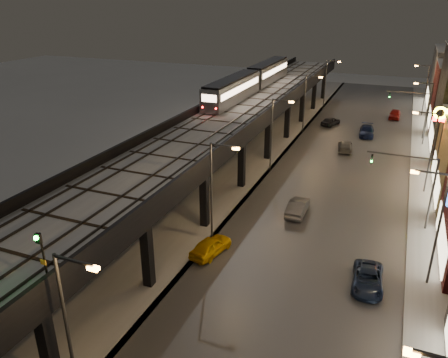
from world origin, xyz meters
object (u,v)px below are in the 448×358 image
(car_taxi, at_px, (211,246))
(car_near_white, at_px, (298,207))
(subway_train, at_px, (252,79))
(car_onc_white, at_px, (367,131))
(car_onc_dark, at_px, (368,280))
(car_onc_red, at_px, (395,115))
(car_far_white, at_px, (331,121))
(car_mid_dark, at_px, (345,146))
(rail_signal, at_px, (41,248))

(car_taxi, distance_m, car_near_white, 11.12)
(subway_train, relative_size, car_near_white, 7.05)
(car_near_white, bearing_deg, car_onc_white, -97.72)
(car_onc_dark, relative_size, car_onc_red, 1.06)
(car_taxi, relative_size, car_far_white, 1.03)
(car_mid_dark, bearing_deg, car_far_white, -79.74)
(car_near_white, bearing_deg, car_taxi, 62.38)
(rail_signal, bearing_deg, subway_train, 97.18)
(car_mid_dark, relative_size, car_onc_white, 0.90)
(subway_train, relative_size, car_onc_dark, 6.91)
(car_onc_white, bearing_deg, subway_train, -171.25)
(car_near_white, height_order, car_mid_dark, car_near_white)
(car_taxi, xyz_separation_m, car_near_white, (5.04, 9.92, 0.02))
(car_onc_dark, distance_m, car_onc_red, 52.23)
(rail_signal, xyz_separation_m, car_near_white, (7.39, 24.97, -7.89))
(car_taxi, xyz_separation_m, car_mid_dark, (6.62, 31.47, -0.07))
(car_onc_red, bearing_deg, car_near_white, -97.71)
(subway_train, xyz_separation_m, car_far_white, (11.31, 7.96, -7.49))
(car_mid_dark, bearing_deg, car_onc_dark, 92.81)
(rail_signal, relative_size, car_near_white, 0.62)
(car_mid_dark, distance_m, car_onc_red, 21.81)
(car_mid_dark, distance_m, car_far_white, 12.92)
(car_onc_dark, bearing_deg, car_onc_red, 86.52)
(subway_train, relative_size, car_mid_dark, 7.08)
(car_taxi, height_order, car_onc_red, car_onc_red)
(subway_train, height_order, rail_signal, subway_train)
(car_near_white, relative_size, car_far_white, 1.10)
(rail_signal, bearing_deg, car_mid_dark, 79.09)
(car_mid_dark, relative_size, car_far_white, 1.09)
(rail_signal, bearing_deg, car_onc_red, 77.77)
(rail_signal, height_order, car_mid_dark, rail_signal)
(rail_signal, height_order, car_onc_red, rail_signal)
(rail_signal, xyz_separation_m, car_taxi, (2.35, 15.05, -7.91))
(car_mid_dark, height_order, car_onc_white, car_onc_white)
(car_near_white, bearing_deg, car_onc_red, -100.36)
(subway_train, relative_size, car_taxi, 7.53)
(car_near_white, bearing_deg, rail_signal, 72.82)
(rail_signal, xyz_separation_m, car_onc_white, (11.08, 54.91, -7.90))
(car_far_white, xyz_separation_m, car_onc_dark, (10.03, -43.44, -0.06))
(subway_train, relative_size, car_onc_white, 6.35)
(car_taxi, distance_m, car_onc_white, 40.80)
(rail_signal, height_order, car_onc_dark, rail_signal)
(rail_signal, distance_m, car_mid_dark, 48.04)
(car_far_white, bearing_deg, car_taxi, 106.60)
(car_onc_red, bearing_deg, car_far_white, -135.97)
(car_taxi, height_order, car_onc_dark, car_taxi)
(car_onc_dark, bearing_deg, rail_signal, -138.06)
(car_near_white, xyz_separation_m, car_onc_dark, (7.56, -9.63, -0.11))
(car_far_white, bearing_deg, car_near_white, 114.14)
(car_far_white, bearing_deg, car_onc_dark, 122.96)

